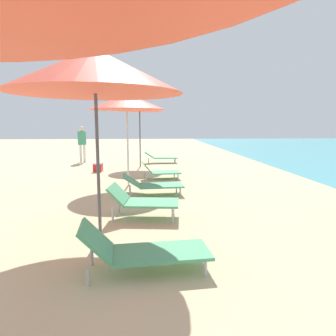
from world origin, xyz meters
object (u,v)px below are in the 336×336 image
(lounger_fourth_shoreside, at_px, (160,171))
(umbrella_farthest, at_px, (140,107))
(umbrella_third, at_px, (95,71))
(cooler_box, at_px, (98,167))
(lounger_fourth_inland, at_px, (152,184))
(lounger_third_shoreside, at_px, (142,200))
(lounger_farthest_shoreside, at_px, (160,157))
(person_walking_far, at_px, (82,141))
(lounger_third_inland, at_px, (142,249))
(umbrella_fourth, at_px, (127,102))

(lounger_fourth_shoreside, bearing_deg, umbrella_farthest, 96.41)
(umbrella_third, xyz_separation_m, cooler_box, (-1.17, 6.76, -2.36))
(lounger_fourth_shoreside, bearing_deg, lounger_fourth_inland, -104.45)
(lounger_third_shoreside, distance_m, cooler_box, 6.06)
(umbrella_third, bearing_deg, lounger_third_shoreside, 57.05)
(umbrella_farthest, bearing_deg, lounger_third_shoreside, -87.93)
(lounger_farthest_shoreside, bearing_deg, cooler_box, -136.41)
(lounger_farthest_shoreside, bearing_deg, lounger_fourth_shoreside, -93.13)
(lounger_fourth_inland, bearing_deg, cooler_box, 112.38)
(lounger_fourth_inland, bearing_deg, lounger_fourth_shoreside, 78.26)
(lounger_farthest_shoreside, height_order, person_walking_far, person_walking_far)
(lounger_fourth_shoreside, distance_m, person_walking_far, 5.75)
(umbrella_third, xyz_separation_m, lounger_third_shoreside, (0.63, 0.98, -2.19))
(umbrella_third, bearing_deg, lounger_fourth_shoreside, 77.70)
(lounger_third_shoreside, relative_size, lounger_farthest_shoreside, 0.91)
(lounger_third_inland, distance_m, umbrella_farthest, 9.36)
(lounger_third_inland, bearing_deg, lounger_fourth_inland, 82.10)
(umbrella_third, height_order, lounger_farthest_shoreside, umbrella_third)
(lounger_third_inland, relative_size, lounger_fourth_inland, 1.03)
(lounger_third_inland, relative_size, lounger_fourth_shoreside, 1.24)
(umbrella_third, xyz_separation_m, lounger_farthest_shoreside, (1.27, 9.15, -2.26))
(lounger_third_inland, relative_size, person_walking_far, 0.96)
(lounger_farthest_shoreside, xyz_separation_m, person_walking_far, (-3.62, 0.45, 0.74))
(person_walking_far, bearing_deg, umbrella_farthest, 53.90)
(umbrella_fourth, xyz_separation_m, umbrella_farthest, (0.23, 3.90, 0.06))
(lounger_fourth_shoreside, relative_size, umbrella_farthest, 0.48)
(umbrella_fourth, xyz_separation_m, person_walking_far, (-2.51, 5.52, -1.38))
(lounger_third_inland, bearing_deg, person_walking_far, 100.09)
(lounger_third_inland, height_order, umbrella_fourth, umbrella_fourth)
(umbrella_third, xyz_separation_m, umbrella_fourth, (0.15, 4.08, -0.15))
(cooler_box, bearing_deg, umbrella_third, -80.17)
(lounger_third_inland, xyz_separation_m, umbrella_fourth, (-0.53, 5.20, 2.11))
(lounger_fourth_shoreside, bearing_deg, cooler_box, 135.85)
(umbrella_third, height_order, cooler_box, umbrella_third)
(lounger_farthest_shoreside, relative_size, person_walking_far, 0.90)
(umbrella_fourth, height_order, cooler_box, umbrella_fourth)
(umbrella_fourth, xyz_separation_m, lounger_fourth_inland, (0.68, -1.22, -2.11))
(lounger_third_shoreside, distance_m, lounger_fourth_shoreside, 4.12)
(lounger_fourth_shoreside, bearing_deg, umbrella_third, -109.86)
(lounger_farthest_shoreside, bearing_deg, umbrella_third, -98.72)
(lounger_fourth_shoreside, distance_m, lounger_fourth_inland, 2.23)
(umbrella_farthest, distance_m, cooler_box, 3.02)
(lounger_third_shoreside, xyz_separation_m, lounger_farthest_shoreside, (0.64, 8.17, -0.07))
(lounger_third_inland, xyz_separation_m, lounger_fourth_inland, (0.15, 3.98, -0.00))
(lounger_fourth_shoreside, bearing_deg, person_walking_far, 119.78)
(lounger_third_shoreside, bearing_deg, person_walking_far, 115.11)
(lounger_third_inland, bearing_deg, umbrella_farthest, 86.20)
(umbrella_farthest, height_order, lounger_farthest_shoreside, umbrella_farthest)
(cooler_box, bearing_deg, lounger_third_shoreside, -72.66)
(lounger_fourth_inland, relative_size, umbrella_farthest, 0.58)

